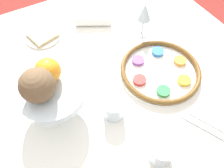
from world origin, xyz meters
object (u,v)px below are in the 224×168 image
Objects in this scene: seder_plate at (160,71)px; napkin_roll at (93,21)px; bread_plate at (43,36)px; wine_glass at (144,14)px; cup_mid at (114,109)px; fruit_stand at (52,94)px; coconut at (37,85)px; orange_fruit at (48,71)px; cup_near at (161,153)px.

napkin_roll reaches higher than seder_plate.
bread_plate is 0.93× the size of napkin_roll.
cup_mid is at bearing 43.15° from wine_glass.
fruit_stand reaches higher than napkin_roll.
coconut is (0.44, -0.04, 0.16)m from seder_plate.
fruit_stand reaches higher than cup_mid.
cup_near is (-0.20, 0.35, -0.13)m from orange_fruit.
fruit_stand is 0.38m from cup_near.
cup_mid is (-0.09, 0.49, 0.03)m from bread_plate.
fruit_stand is at bearing -55.43° from cup_near.
fruit_stand is 2.68× the size of orange_fruit.
cup_mid is at bearing 145.67° from fruit_stand.
wine_glass is 0.46m from bread_plate.
seder_plate is 1.86× the size of napkin_roll.
napkin_roll is 2.26× the size of cup_near.
wine_glass is 0.25m from napkin_roll.
coconut is at bearing 75.04° from bread_plate.
cup_mid is (0.25, 0.07, 0.02)m from seder_plate.
orange_fruit is at bearing -46.28° from cup_mid.
cup_mid reaches higher than bread_plate.
bread_plate is at bearing -8.35° from napkin_roll.
seder_plate is 0.47m from coconut.
bread_plate is (0.34, -0.42, -0.01)m from seder_plate.
coconut is at bearing -51.55° from cup_near.
fruit_stand is 2.87× the size of cup_near.
napkin_roll is (-0.31, -0.34, -0.08)m from fruit_stand.
coconut reaches higher than napkin_roll.
fruit_stand is at bearing -170.65° from coconut.
wine_glass reaches higher than fruit_stand.
cup_near is (-0.24, 0.30, -0.14)m from coconut.
orange_fruit is 1.07× the size of cup_mid.
coconut is at bearing 45.95° from napkin_roll.
coconut is 0.41m from cup_near.
cup_mid is (-0.16, 0.11, -0.06)m from fruit_stand.
wine_glass reaches higher than seder_plate.
wine_glass is 2.02× the size of cup_near.
cup_near is at bearing 124.57° from fruit_stand.
napkin_roll is 0.66m from cup_near.
cup_near is (-0.14, 0.69, 0.03)m from bread_plate.
wine_glass is 0.44m from cup_mid.
cup_near is at bearing 61.98° from wine_glass.
coconut is at bearing 20.53° from wine_glass.
cup_mid is at bearing 72.02° from napkin_roll.
orange_fruit is (0.46, 0.14, 0.06)m from wine_glass.
bread_plate is 2.11× the size of cup_mid.
wine_glass reaches higher than bread_plate.
seder_plate is 2.08× the size of wine_glass.
bread_plate is at bearing -25.88° from wine_glass.
cup_near is (0.10, 0.65, 0.01)m from napkin_roll.
wine_glass is (-0.06, -0.23, 0.09)m from seder_plate.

